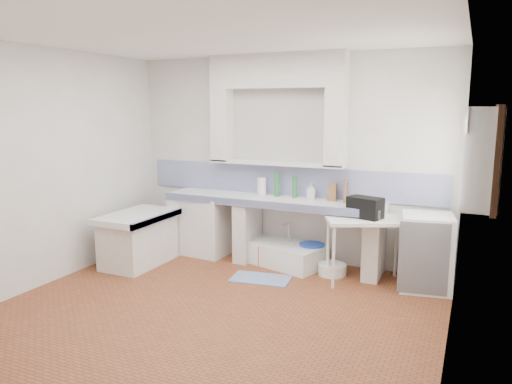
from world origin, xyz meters
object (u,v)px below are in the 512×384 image
at_px(sink, 283,255).
at_px(fridge, 426,252).
at_px(stove, 208,225).
at_px(side_table, 366,250).

xyz_separation_m(sink, fridge, (1.84, -0.14, 0.31)).
distance_m(stove, fridge, 3.01).
xyz_separation_m(stove, side_table, (2.32, -0.23, -0.03)).
xyz_separation_m(stove, fridge, (3.01, -0.15, 0.02)).
distance_m(sink, side_table, 1.21).
bearing_deg(fridge, side_table, 177.64).
bearing_deg(fridge, sink, 166.54).
relative_size(side_table, fridge, 1.08).
distance_m(stove, side_table, 2.34).
distance_m(sink, fridge, 1.87).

